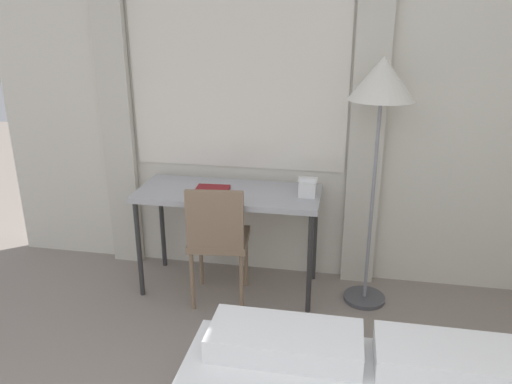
% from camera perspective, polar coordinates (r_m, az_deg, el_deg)
% --- Properties ---
extents(wall_back_with_window, '(4.71, 0.13, 2.70)m').
position_cam_1_polar(wall_back_with_window, '(3.65, 3.86, 10.29)').
color(wall_back_with_window, silver).
rests_on(wall_back_with_window, ground_plane).
extents(desk, '(1.29, 0.54, 0.77)m').
position_cam_1_polar(desk, '(3.55, -3.14, -0.85)').
color(desk, '#B2B2B7').
rests_on(desk, ground_plane).
extents(desk_chair, '(0.44, 0.44, 0.89)m').
position_cam_1_polar(desk_chair, '(3.43, -4.38, -5.02)').
color(desk_chair, '#8C7259').
rests_on(desk_chair, ground_plane).
extents(standing_lamp, '(0.42, 0.42, 1.71)m').
position_cam_1_polar(standing_lamp, '(3.26, 14.14, 10.86)').
color(standing_lamp, '#4C4C51').
rests_on(standing_lamp, ground_plane).
extents(telephone, '(0.13, 0.16, 0.12)m').
position_cam_1_polar(telephone, '(3.45, 5.92, 0.55)').
color(telephone, white).
rests_on(telephone, desk).
extents(book, '(0.24, 0.16, 0.02)m').
position_cam_1_polar(book, '(3.53, -4.97, 0.35)').
color(book, maroon).
rests_on(book, desk).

